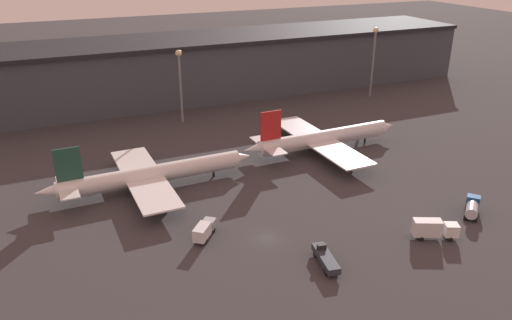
# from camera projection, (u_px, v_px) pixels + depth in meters

# --- Properties ---
(ground) EXTENTS (600.00, 600.00, 0.00)m
(ground) POSITION_uv_depth(u_px,v_px,m) (266.00, 239.00, 87.68)
(ground) COLOR #383538
(terminal_building) EXTENTS (227.27, 30.08, 19.52)m
(terminal_building) POSITION_uv_depth(u_px,v_px,m) (148.00, 71.00, 160.55)
(terminal_building) COLOR #3D424C
(terminal_building) RESTS_ON ground
(airplane_0) EXTENTS (45.73, 32.49, 11.91)m
(airplane_0) POSITION_uv_depth(u_px,v_px,m) (150.00, 175.00, 104.27)
(airplane_0) COLOR white
(airplane_0) RESTS_ON ground
(airplane_1) EXTENTS (43.12, 36.37, 12.36)m
(airplane_1) POSITION_uv_depth(u_px,v_px,m) (323.00, 138.00, 123.35)
(airplane_1) COLOR silver
(airplane_1) RESTS_ON ground
(service_vehicle_0) EXTENTS (5.69, 6.23, 2.95)m
(service_vehicle_0) POSITION_uv_depth(u_px,v_px,m) (204.00, 230.00, 87.11)
(service_vehicle_0) COLOR #9EA3A8
(service_vehicle_0) RESTS_ON ground
(service_vehicle_1) EXTENTS (3.44, 8.12, 2.65)m
(service_vehicle_1) POSITION_uv_depth(u_px,v_px,m) (326.00, 258.00, 80.05)
(service_vehicle_1) COLOR #282D38
(service_vehicle_1) RESTS_ON ground
(service_vehicle_2) EXTENTS (7.98, 5.25, 3.65)m
(service_vehicle_2) POSITION_uv_depth(u_px,v_px,m) (433.00, 229.00, 86.90)
(service_vehicle_2) COLOR white
(service_vehicle_2) RESTS_ON ground
(service_vehicle_3) EXTENTS (6.23, 5.89, 3.09)m
(service_vehicle_3) POSITION_uv_depth(u_px,v_px,m) (472.00, 207.00, 94.45)
(service_vehicle_3) COLOR #195199
(service_vehicle_3) RESTS_ON ground
(lamp_post_1) EXTENTS (1.80, 1.80, 20.87)m
(lamp_post_1) POSITION_uv_depth(u_px,v_px,m) (180.00, 76.00, 139.24)
(lamp_post_1) COLOR slate
(lamp_post_1) RESTS_ON ground
(lamp_post_2) EXTENTS (1.80, 1.80, 22.94)m
(lamp_post_2) POSITION_uv_depth(u_px,v_px,m) (374.00, 53.00, 162.82)
(lamp_post_2) COLOR slate
(lamp_post_2) RESTS_ON ground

